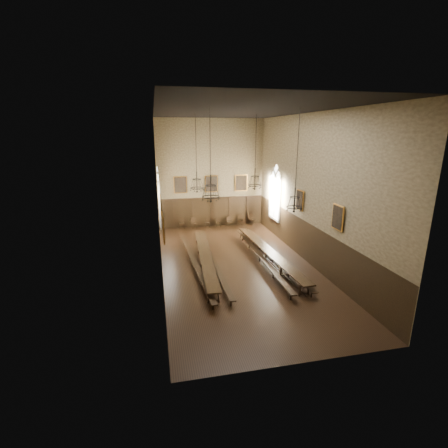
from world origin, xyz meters
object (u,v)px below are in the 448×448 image
object	(u,v)px
bench_right_outer	(278,258)
chair_5	(229,223)
chair_2	(194,225)
table_left	(205,260)
chair_4	(218,224)
chandelier_back_left	(197,183)
chair_7	(252,221)
bench_left_inner	(213,262)
chair_6	(240,222)
bench_right_inner	(260,257)
chandelier_back_right	(255,181)
chair_1	(182,225)
chair_3	(207,224)
chandelier_front_left	(211,191)
table_right	(269,256)
chandelier_front_right	(295,201)
bench_left_outer	(195,265)

from	to	relation	value
bench_right_outer	chair_5	world-z (taller)	chair_5
chair_2	chair_5	distance (m)	3.10
table_left	chair_4	size ratio (longest dim) A/B	11.56
chair_2	chandelier_back_left	world-z (taller)	chandelier_back_left
chair_7	bench_right_outer	bearing A→B (deg)	-115.08
bench_left_inner	chair_6	size ratio (longest dim) A/B	10.64
table_left	chair_6	xyz separation A→B (m)	(4.37, 8.35, -0.09)
table_left	bench_right_inner	world-z (taller)	table_left
bench_left_inner	chair_4	bearing A→B (deg)	76.57
chair_4	chandelier_back_right	bearing A→B (deg)	-71.37
chair_1	chair_3	xyz separation A→B (m)	(2.18, -0.06, -0.03)
chandelier_back_right	chandelier_front_left	bearing A→B (deg)	-126.71
chair_6	chair_7	bearing A→B (deg)	10.84
table_right	chair_2	size ratio (longest dim) A/B	10.65
bench_right_outer	chair_7	xyz separation A→B (m)	(0.91, 8.66, 0.03)
chandelier_back_left	chandelier_front_left	xyz separation A→B (m)	(0.08, -4.68, 0.30)
chair_3	chandelier_front_right	size ratio (longest dim) A/B	0.18
bench_left_outer	bench_left_inner	world-z (taller)	bench_left_inner
bench_right_outer	chair_3	world-z (taller)	chair_3
chair_1	chair_3	distance (m)	2.18
table_right	chair_3	world-z (taller)	chair_3
table_left	chair_3	world-z (taller)	chair_3
chair_4	chair_7	xyz separation A→B (m)	(3.00, 0.06, 0.06)
chandelier_back_right	chandelier_front_right	xyz separation A→B (m)	(0.41, -5.53, -0.25)
bench_right_outer	chair_6	world-z (taller)	chair_6
bench_right_inner	chair_7	world-z (taller)	chair_7
chandelier_back_left	table_right	bearing A→B (deg)	-28.30
chair_5	chandelier_back_left	distance (m)	8.48
bench_right_inner	chandelier_back_right	world-z (taller)	chandelier_back_right
bench_left_outer	table_right	bearing A→B (deg)	1.61
bench_right_outer	chandelier_back_left	size ratio (longest dim) A/B	2.12
chandelier_front_left	bench_right_inner	bearing A→B (deg)	36.89
chair_2	chandelier_back_right	world-z (taller)	chandelier_back_right
chair_7	chandelier_back_right	size ratio (longest dim) A/B	0.22
chair_4	chandelier_back_left	world-z (taller)	chandelier_back_left
chair_1	chandelier_back_left	xyz separation A→B (m)	(0.56, -6.31, 4.49)
bench_left_outer	chair_2	distance (m)	8.64
chair_7	chandelier_back_right	distance (m)	7.41
table_right	chair_4	xyz separation A→B (m)	(-1.58, 8.43, -0.13)
chandelier_front_right	bench_left_outer	bearing A→B (deg)	151.99
chair_1	chair_6	world-z (taller)	chair_1
table_right	chair_3	distance (m)	8.86
chair_1	bench_left_outer	bearing A→B (deg)	-88.73
chair_4	chair_1	bearing A→B (deg)	-177.45
chair_4	chandelier_back_right	distance (m)	7.35
table_left	chair_2	distance (m)	8.24
table_right	bench_left_outer	xyz separation A→B (m)	(-4.69, -0.13, -0.10)
table_right	chair_5	distance (m)	8.49
bench_right_inner	table_left	bearing A→B (deg)	-179.99
bench_right_outer	chandelier_back_left	xyz separation A→B (m)	(-4.67, 2.41, 4.52)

